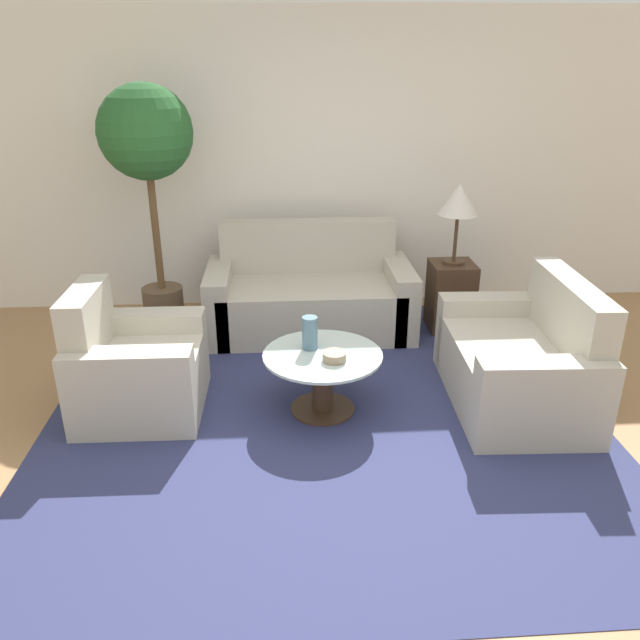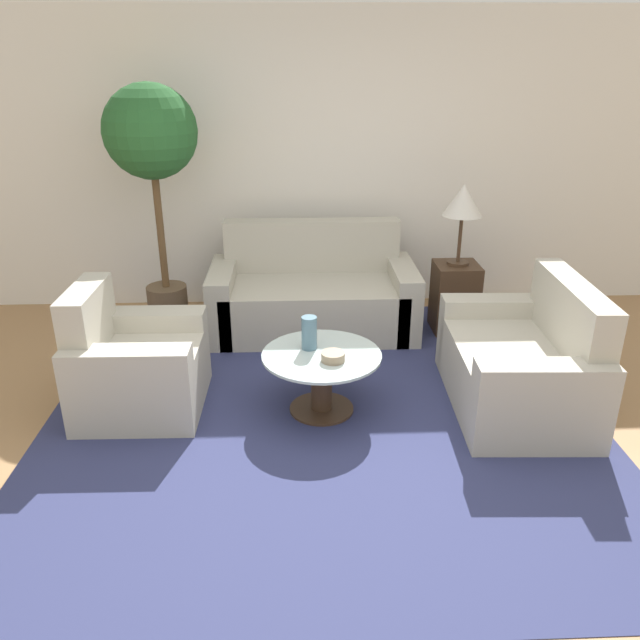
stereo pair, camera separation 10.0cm
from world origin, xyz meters
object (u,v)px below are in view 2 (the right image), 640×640
object	(u,v)px
armchair	(132,368)
sofa_main	(313,296)
coffee_table	(322,374)
bowl	(333,357)
potted_plant	(152,151)
loveseat	(526,366)
vase	(309,333)
table_lamp	(463,202)

from	to	relation	value
armchair	sofa_main	bearing A→B (deg)	-42.90
coffee_table	bowl	size ratio (longest dim) A/B	5.16
potted_plant	bowl	bearing A→B (deg)	-49.44
loveseat	vase	size ratio (longest dim) A/B	5.81
armchair	bowl	world-z (taller)	armchair
sofa_main	potted_plant	bearing A→B (deg)	177.71
sofa_main	table_lamp	xyz separation A→B (m)	(1.21, -0.11, 0.82)
sofa_main	table_lamp	bearing A→B (deg)	-5.15
coffee_table	vase	size ratio (longest dim) A/B	3.50
table_lamp	sofa_main	bearing A→B (deg)	174.85
table_lamp	bowl	xyz separation A→B (m)	(-1.13, -1.40, -0.66)
table_lamp	vase	distance (m)	1.85
vase	bowl	xyz separation A→B (m)	(0.14, -0.19, -0.08)
armchair	loveseat	size ratio (longest dim) A/B	0.66
armchair	loveseat	distance (m)	2.62
sofa_main	armchair	xyz separation A→B (m)	(-1.24, -1.30, -0.00)
potted_plant	bowl	xyz separation A→B (m)	(1.33, -1.56, -1.05)
table_lamp	potted_plant	world-z (taller)	potted_plant
potted_plant	bowl	world-z (taller)	potted_plant
sofa_main	potted_plant	world-z (taller)	potted_plant
loveseat	potted_plant	world-z (taller)	potted_plant
potted_plant	coffee_table	bearing A→B (deg)	-49.00
sofa_main	loveseat	bearing A→B (deg)	-45.02
vase	loveseat	bearing A→B (deg)	-2.27
armchair	loveseat	bearing A→B (deg)	-90.99
sofa_main	table_lamp	world-z (taller)	table_lamp
armchair	vase	world-z (taller)	armchair
sofa_main	vase	distance (m)	1.35
armchair	table_lamp	world-z (taller)	table_lamp
armchair	bowl	bearing A→B (deg)	-98.36
potted_plant	vase	xyz separation A→B (m)	(1.19, -1.37, -0.97)
loveseat	bowl	size ratio (longest dim) A/B	8.57
sofa_main	bowl	size ratio (longest dim) A/B	11.40
table_lamp	vase	bearing A→B (deg)	-136.35
table_lamp	potted_plant	size ratio (longest dim) A/B	0.33
coffee_table	potted_plant	world-z (taller)	potted_plant
vase	bowl	distance (m)	0.25
potted_plant	armchair	bearing A→B (deg)	-89.27
coffee_table	table_lamp	bearing A→B (deg)	47.43
coffee_table	vase	distance (m)	0.28
vase	bowl	size ratio (longest dim) A/B	1.47
loveseat	sofa_main	bearing A→B (deg)	-132.71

